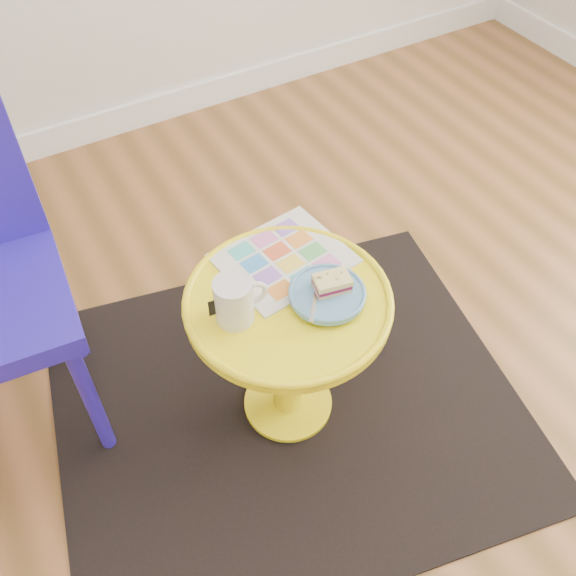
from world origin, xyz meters
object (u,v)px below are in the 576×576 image
newspaper (284,258)px  plate (327,294)px  side_table (288,334)px  mug (235,300)px

newspaper → plate: plate is taller
side_table → newspaper: 0.19m
side_table → mug: (-0.13, 0.01, 0.19)m
mug → plate: (0.21, -0.06, -0.04)m
side_table → mug: mug is taller
newspaper → plate: (0.02, -0.17, 0.02)m
newspaper → mug: size_ratio=2.39×
side_table → plate: size_ratio=2.75×
newspaper → plate: bearing=-89.9°
side_table → newspaper: size_ratio=1.64×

